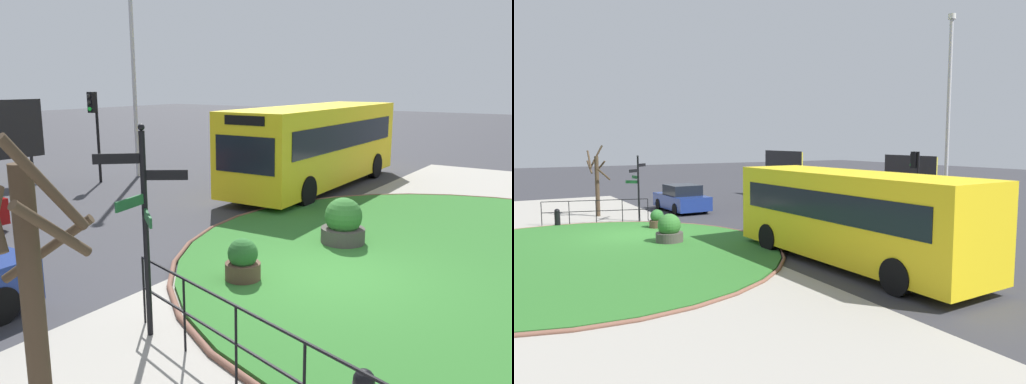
# 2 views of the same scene
# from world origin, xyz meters

# --- Properties ---
(ground) EXTENTS (120.00, 120.00, 0.00)m
(ground) POSITION_xyz_m (0.00, 0.00, 0.00)
(ground) COLOR #333338
(sidewalk_paving) EXTENTS (32.00, 8.67, 0.02)m
(sidewalk_paving) POSITION_xyz_m (0.00, -1.67, 0.01)
(sidewalk_paving) COLOR #9E998E
(sidewalk_paving) RESTS_ON ground
(grass_island) EXTENTS (13.75, 13.75, 0.10)m
(grass_island) POSITION_xyz_m (2.72, -2.63, 0.05)
(grass_island) COLOR #2D6B28
(grass_island) RESTS_ON ground
(grass_kerb_ring) EXTENTS (14.06, 14.06, 0.11)m
(grass_kerb_ring) POSITION_xyz_m (2.72, -2.63, 0.06)
(grass_kerb_ring) COLOR brown
(grass_kerb_ring) RESTS_ON ground
(signpost_directional) EXTENTS (1.05, 1.06, 3.30)m
(signpost_directional) POSITION_xyz_m (-3.79, 1.23, 1.90)
(signpost_directional) COLOR black
(signpost_directional) RESTS_ON ground
(bollard_foreground) EXTENTS (0.25, 0.25, 0.87)m
(bollard_foreground) POSITION_xyz_m (-4.17, -2.46, 0.44)
(bollard_foreground) COLOR black
(bollard_foreground) RESTS_ON ground
(railing_grass_edge) EXTENTS (1.34, 4.71, 1.16)m
(railing_grass_edge) POSITION_xyz_m (-4.15, -0.72, 0.74)
(railing_grass_edge) COLOR black
(railing_grass_edge) RESTS_ON ground
(bus_yellow) EXTENTS (9.65, 2.85, 3.00)m
(bus_yellow) POSITION_xyz_m (8.17, 4.71, 1.62)
(bus_yellow) COLOR yellow
(bus_yellow) RESTS_ON ground
(car_near_lane) EXTENTS (4.28, 2.04, 1.48)m
(car_near_lane) POSITION_xyz_m (-3.69, 9.67, 0.67)
(car_near_lane) COLOR maroon
(car_near_lane) RESTS_ON ground
(car_far_lane) EXTENTS (4.28, 2.04, 1.53)m
(car_far_lane) POSITION_xyz_m (-6.13, 4.40, 0.70)
(car_far_lane) COLOR navy
(car_far_lane) RESTS_ON ground
(traffic_light_near) EXTENTS (0.49, 0.30, 3.50)m
(traffic_light_near) POSITION_xyz_m (4.09, 12.10, 2.57)
(traffic_light_near) COLOR black
(traffic_light_near) RESTS_ON ground
(lamppost_tall) EXTENTS (0.32, 0.32, 9.31)m
(lamppost_tall) POSITION_xyz_m (6.00, 11.90, 4.95)
(lamppost_tall) COLOR #B7B7BC
(lamppost_tall) RESTS_ON ground
(billboard_left) EXTENTS (3.91, 0.41, 3.22)m
(billboard_left) POSITION_xyz_m (1.42, 14.60, 2.06)
(billboard_left) COLOR black
(billboard_left) RESTS_ON ground
(billboard_right) EXTENTS (4.92, 0.28, 3.30)m
(billboard_right) POSITION_xyz_m (-8.86, 13.02, 2.19)
(billboard_right) COLOR black
(billboard_right) RESTS_ON ground
(planter_near_signpost) EXTENTS (1.05, 1.05, 1.19)m
(planter_near_signpost) POSITION_xyz_m (2.11, 0.74, 0.53)
(planter_near_signpost) COLOR #47423D
(planter_near_signpost) RESTS_ON ground
(planter_kerbside) EXTENTS (0.70, 0.70, 0.92)m
(planter_kerbside) POSITION_xyz_m (-1.17, 1.33, 0.42)
(planter_kerbside) COLOR brown
(planter_kerbside) RESTS_ON ground
(street_tree_bare) EXTENTS (1.16, 1.12, 3.78)m
(street_tree_bare) POSITION_xyz_m (-6.50, -0.15, 1.90)
(street_tree_bare) COLOR #423323
(street_tree_bare) RESTS_ON ground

